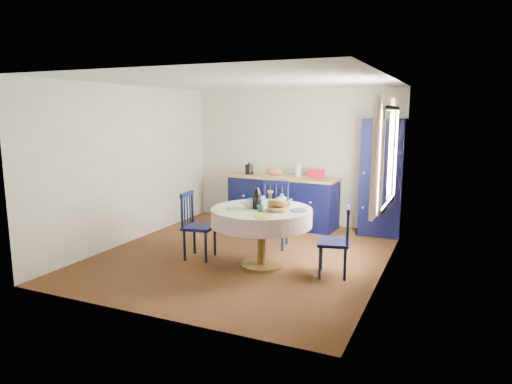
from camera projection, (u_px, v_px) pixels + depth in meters
floor at (243, 255)px, 6.74m from camera, size 4.50×4.50×0.00m
ceiling at (243, 81)px, 6.31m from camera, size 4.50×4.50×0.00m
wall_back at (295, 157)px, 8.55m from camera, size 4.00×0.02×2.50m
wall_left at (131, 164)px, 7.32m from camera, size 0.02×4.50×2.50m
wall_right at (387, 179)px, 5.72m from camera, size 0.02×4.50×2.50m
window at (387, 155)px, 5.97m from camera, size 0.10×1.74×1.45m
kitchen_counter at (283, 200)px, 8.41m from camera, size 2.10×0.78×1.16m
pantry_cabinet at (383, 178)px, 7.71m from camera, size 0.69×0.51×1.97m
dining_table at (262, 217)px, 6.08m from camera, size 1.35×1.35×1.10m
chair_left at (197, 225)px, 6.52m from camera, size 0.46×0.48×0.96m
chair_far at (274, 214)px, 7.09m from camera, size 0.52×0.50×1.02m
chair_right at (336, 241)px, 5.81m from camera, size 0.47×0.48×0.91m
mug_a at (249, 204)px, 6.06m from camera, size 0.13×0.13×0.11m
mug_b at (260, 208)px, 5.86m from camera, size 0.09×0.09×0.08m
mug_c at (286, 203)px, 6.17m from camera, size 0.13×0.13×0.10m
mug_d at (262, 199)px, 6.47m from camera, size 0.09×0.09×0.08m
cobalt_bowl at (255, 201)px, 6.42m from camera, size 0.23×0.23×0.06m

